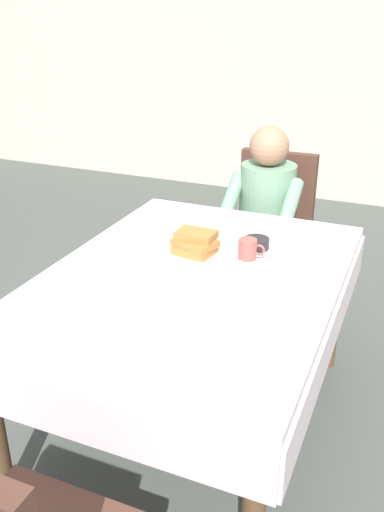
% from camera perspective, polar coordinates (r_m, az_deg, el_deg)
% --- Properties ---
extents(ground_plane, '(14.00, 14.00, 0.00)m').
position_cam_1_polar(ground_plane, '(2.58, 0.12, -16.64)').
color(ground_plane, '#474C47').
extents(back_wall, '(12.00, 0.16, 3.20)m').
position_cam_1_polar(back_wall, '(5.25, 15.95, 22.63)').
color(back_wall, beige).
rests_on(back_wall, ground).
extents(dining_table_main, '(1.12, 1.52, 0.74)m').
position_cam_1_polar(dining_table_main, '(2.21, 0.14, -3.84)').
color(dining_table_main, silver).
rests_on(dining_table_main, ground).
extents(chair_diner, '(0.44, 0.45, 0.93)m').
position_cam_1_polar(chair_diner, '(3.27, 8.13, 3.33)').
color(chair_diner, '#4C2D23').
rests_on(chair_diner, ground).
extents(diner_person, '(0.40, 0.43, 1.12)m').
position_cam_1_polar(diner_person, '(3.08, 7.50, 4.77)').
color(diner_person, gray).
rests_on(diner_person, ground).
extents(plate_breakfast, '(0.28, 0.28, 0.02)m').
position_cam_1_polar(plate_breakfast, '(2.31, 0.44, 0.15)').
color(plate_breakfast, white).
rests_on(plate_breakfast, dining_table_main).
extents(breakfast_stack, '(0.20, 0.17, 0.09)m').
position_cam_1_polar(breakfast_stack, '(2.29, 0.30, 1.37)').
color(breakfast_stack, '#A36B33').
rests_on(breakfast_stack, plate_breakfast).
extents(cup_coffee, '(0.11, 0.08, 0.08)m').
position_cam_1_polar(cup_coffee, '(2.28, 5.77, 0.71)').
color(cup_coffee, '#B24C42').
rests_on(cup_coffee, dining_table_main).
extents(bowl_butter, '(0.11, 0.11, 0.04)m').
position_cam_1_polar(bowl_butter, '(2.39, 6.63, 1.32)').
color(bowl_butter, black).
rests_on(bowl_butter, dining_table_main).
extents(syrup_pitcher, '(0.08, 0.08, 0.07)m').
position_cam_1_polar(syrup_pitcher, '(2.48, -3.97, 2.63)').
color(syrup_pitcher, silver).
rests_on(syrup_pitcher, dining_table_main).
extents(fork_left_of_plate, '(0.03, 0.18, 0.00)m').
position_cam_1_polar(fork_left_of_plate, '(2.36, -4.00, 0.58)').
color(fork_left_of_plate, silver).
rests_on(fork_left_of_plate, dining_table_main).
extents(knife_right_of_plate, '(0.02, 0.20, 0.00)m').
position_cam_1_polar(knife_right_of_plate, '(2.23, 4.76, -0.97)').
color(knife_right_of_plate, silver).
rests_on(knife_right_of_plate, dining_table_main).
extents(spoon_near_edge, '(0.15, 0.04, 0.00)m').
position_cam_1_polar(spoon_near_edge, '(2.09, -3.68, -2.79)').
color(spoon_near_edge, silver).
rests_on(spoon_near_edge, dining_table_main).
extents(napkin_folded, '(0.18, 0.13, 0.01)m').
position_cam_1_polar(napkin_folded, '(2.34, -8.50, 0.08)').
color(napkin_folded, white).
rests_on(napkin_folded, dining_table_main).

